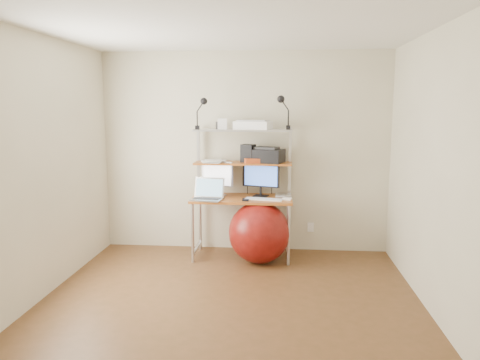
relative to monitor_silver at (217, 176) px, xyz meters
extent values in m
plane|color=brown|center=(0.31, -1.53, -0.98)|extent=(3.60, 3.60, 0.00)
plane|color=white|center=(0.31, -1.53, 1.52)|extent=(3.60, 3.60, 0.00)
plane|color=beige|center=(0.31, 0.27, 0.27)|extent=(3.60, 0.00, 3.60)
plane|color=beige|center=(0.31, -3.33, 0.27)|extent=(3.60, 0.00, 3.60)
plane|color=beige|center=(-1.49, -1.53, 0.27)|extent=(0.00, 3.60, 3.60)
plane|color=beige|center=(2.11, -1.53, 0.27)|extent=(0.00, 3.60, 3.60)
cube|color=#A95C20|center=(0.31, -0.09, -0.26)|extent=(1.20, 0.60, 0.03)
cylinder|color=silver|center=(-0.25, -0.35, -0.63)|extent=(0.04, 0.04, 0.71)
cylinder|color=silver|center=(-0.25, 0.17, -0.63)|extent=(0.04, 0.04, 0.71)
cylinder|color=silver|center=(0.87, -0.35, -0.63)|extent=(0.04, 0.04, 0.71)
cylinder|color=silver|center=(0.87, 0.17, -0.63)|extent=(0.04, 0.04, 0.71)
cube|color=silver|center=(-0.26, 0.17, 0.17)|extent=(0.03, 0.04, 0.84)
cube|color=silver|center=(0.88, 0.17, 0.17)|extent=(0.03, 0.04, 0.84)
cube|color=#A95C20|center=(0.31, 0.04, 0.16)|extent=(1.18, 0.34, 0.02)
cube|color=silver|center=(0.31, 0.04, 0.56)|extent=(1.18, 0.34, 0.02)
cube|color=white|center=(1.16, 0.26, -0.68)|extent=(0.08, 0.01, 0.12)
cube|color=#B0AFB4|center=(0.00, -0.02, -0.23)|extent=(0.22, 0.19, 0.01)
cylinder|color=#B0AFB4|center=(0.00, 0.00, -0.18)|extent=(0.03, 0.03, 0.10)
cube|color=#B0AFB4|center=(0.00, 0.00, 0.03)|extent=(0.40, 0.16, 0.31)
plane|color=white|center=(0.00, -0.02, 0.03)|extent=(0.35, 0.12, 0.37)
cube|color=black|center=(0.53, -0.02, -0.23)|extent=(0.20, 0.17, 0.01)
cylinder|color=black|center=(0.53, 0.00, -0.18)|extent=(0.03, 0.03, 0.10)
cube|color=black|center=(0.53, 0.00, 0.01)|extent=(0.45, 0.16, 0.28)
plane|color=blue|center=(0.53, -0.02, 0.01)|extent=(0.40, 0.12, 0.42)
cube|color=silver|center=(-0.08, -0.28, -0.23)|extent=(0.40, 0.31, 0.02)
cube|color=#2D2C2F|center=(-0.08, -0.28, -0.22)|extent=(0.33, 0.20, 0.00)
cube|color=silver|center=(-0.06, -0.15, -0.11)|extent=(0.37, 0.13, 0.23)
plane|color=#74A4C2|center=(-0.06, -0.15, -0.11)|extent=(0.34, 0.14, 0.32)
cube|color=white|center=(0.58, -0.20, -0.24)|extent=(0.45, 0.20, 0.01)
cube|color=white|center=(0.85, -0.20, -0.23)|extent=(0.11, 0.09, 0.03)
cube|color=silver|center=(0.81, -0.02, -0.22)|extent=(0.19, 0.19, 0.04)
cube|color=black|center=(0.37, -0.25, -0.24)|extent=(0.08, 0.14, 0.01)
cube|color=black|center=(0.60, 0.05, 0.25)|extent=(0.46, 0.38, 0.16)
cube|color=#2D2C2F|center=(0.60, 0.05, 0.35)|extent=(0.32, 0.27, 0.03)
cube|color=black|center=(0.37, 0.06, 0.28)|extent=(0.19, 0.19, 0.22)
cube|color=#C74D1F|center=(0.44, -0.02, 0.20)|extent=(0.23, 0.18, 0.06)
cube|color=white|center=(0.43, 0.05, 0.62)|extent=(0.48, 0.37, 0.09)
cube|color=#B0AFB4|center=(0.43, 0.05, 0.67)|extent=(0.40, 0.29, 0.02)
cube|color=white|center=(0.06, 0.04, 0.63)|extent=(0.12, 0.10, 0.13)
cube|color=#2D2C2F|center=(0.03, 0.10, 0.61)|extent=(0.11, 0.11, 0.09)
cube|color=black|center=(-0.23, -0.05, 0.59)|extent=(0.05, 0.06, 0.05)
cylinder|color=black|center=(-0.23, -0.05, 0.70)|extent=(0.01, 0.01, 0.17)
sphere|color=black|center=(-0.14, -0.06, 0.90)|extent=(0.08, 0.08, 0.08)
cube|color=black|center=(0.85, 0.01, 0.59)|extent=(0.05, 0.06, 0.05)
cylinder|color=black|center=(0.85, 0.01, 0.71)|extent=(0.02, 0.02, 0.18)
sphere|color=black|center=(0.76, 0.00, 0.93)|extent=(0.09, 0.09, 0.09)
sphere|color=maroon|center=(0.53, -0.27, -0.62)|extent=(0.72, 0.72, 0.72)
cube|color=white|center=(-0.10, 0.06, 0.17)|extent=(0.29, 0.33, 0.00)
cube|color=white|center=(-0.03, -0.01, 0.18)|extent=(0.27, 0.32, 0.00)
cube|color=white|center=(-0.06, 0.08, 0.18)|extent=(0.22, 0.29, 0.00)
cube|color=white|center=(-0.02, 0.02, 0.19)|extent=(0.26, 0.31, 0.00)
cube|color=white|center=(-0.03, 0.04, 0.19)|extent=(0.30, 0.34, 0.00)
camera|label=1|loc=(0.78, -5.59, 0.84)|focal=35.00mm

